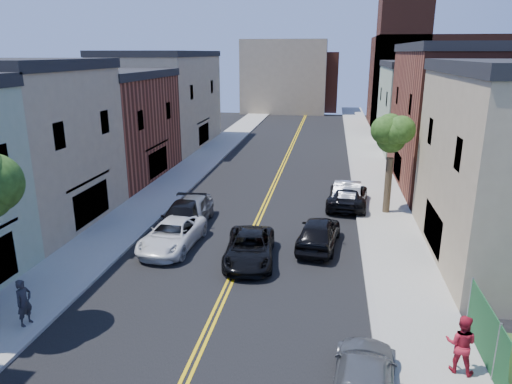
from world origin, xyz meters
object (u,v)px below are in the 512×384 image
at_px(black_car_left, 182,218).
at_px(black_suv_lane, 250,248).
at_px(pedestrian_left, 24,302).
at_px(white_pickup, 172,235).
at_px(pedestrian_right, 461,344).
at_px(black_car_right, 319,233).
at_px(dark_car_right_far, 348,195).
at_px(grey_car_right, 364,378).
at_px(silver_car_right, 347,192).
at_px(grey_car_left, 192,211).

xyz_separation_m(black_car_left, black_suv_lane, (4.52, -3.38, -0.08)).
bearing_deg(black_car_left, pedestrian_left, -108.39).
bearing_deg(white_pickup, pedestrian_right, -30.68).
distance_m(black_car_left, pedestrian_left, 10.84).
xyz_separation_m(white_pickup, black_car_right, (7.61, 1.29, 0.11)).
bearing_deg(dark_car_right_far, white_pickup, 47.01).
bearing_deg(black_suv_lane, dark_car_right_far, 56.80).
distance_m(black_car_left, grey_car_right, 15.52).
xyz_separation_m(grey_car_right, silver_car_right, (0.00, 18.99, 0.16)).
bearing_deg(grey_car_left, white_pickup, -93.10).
xyz_separation_m(black_car_right, pedestrian_right, (4.74, -9.63, 0.30)).
xyz_separation_m(white_pickup, pedestrian_right, (12.36, -8.34, 0.41)).
bearing_deg(white_pickup, dark_car_right_far, 45.94).
bearing_deg(dark_car_right_far, black_car_right, 81.25).
distance_m(grey_car_right, silver_car_right, 18.99).
xyz_separation_m(white_pickup, grey_car_left, (0.01, 3.53, 0.12)).
relative_size(grey_car_left, dark_car_right_far, 0.91).
bearing_deg(dark_car_right_far, black_car_left, 37.30).
bearing_deg(white_pickup, grey_car_right, -43.27).
height_order(dark_car_right_far, pedestrian_left, pedestrian_left).
distance_m(silver_car_right, pedestrian_left, 21.13).
xyz_separation_m(grey_car_left, black_car_right, (7.60, -2.24, -0.01)).
bearing_deg(black_car_right, black_suv_lane, 41.15).
distance_m(black_car_right, black_suv_lane, 4.01).
height_order(black_suv_lane, pedestrian_left, pedestrian_left).
bearing_deg(grey_car_left, pedestrian_left, -107.19).
xyz_separation_m(black_car_left, silver_car_right, (9.52, 6.73, 0.04)).
height_order(silver_car_right, black_suv_lane, silver_car_right).
relative_size(white_pickup, black_car_right, 1.07).
height_order(black_car_left, black_car_right, black_car_right).
xyz_separation_m(grey_car_left, silver_car_right, (9.30, 5.61, -0.01)).
relative_size(grey_car_right, silver_car_right, 0.91).
distance_m(black_suv_lane, pedestrian_left, 10.16).
bearing_deg(white_pickup, pedestrian_left, -106.65).
height_order(black_suv_lane, pedestrian_right, pedestrian_right).
xyz_separation_m(grey_car_left, dark_car_right_far, (9.30, 5.04, -0.09)).
relative_size(grey_car_right, black_car_right, 0.95).
xyz_separation_m(white_pickup, silver_car_right, (9.31, 9.13, 0.11)).
height_order(white_pickup, black_suv_lane, white_pickup).
xyz_separation_m(black_car_right, pedestrian_left, (-10.55, -9.37, 0.23)).
xyz_separation_m(grey_car_left, pedestrian_right, (12.34, -11.87, 0.29)).
height_order(silver_car_right, pedestrian_right, pedestrian_right).
height_order(grey_car_right, silver_car_right, silver_car_right).
relative_size(black_car_right, silver_car_right, 0.97).
xyz_separation_m(black_car_left, dark_car_right_far, (9.52, 6.16, -0.03)).
relative_size(silver_car_right, pedestrian_right, 2.56).
bearing_deg(pedestrian_left, grey_car_left, -1.12).
xyz_separation_m(grey_car_right, pedestrian_left, (-12.25, 1.77, 0.39)).
bearing_deg(pedestrian_right, grey_car_right, 45.12).
xyz_separation_m(grey_car_left, black_car_left, (-0.22, -1.12, -0.05)).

